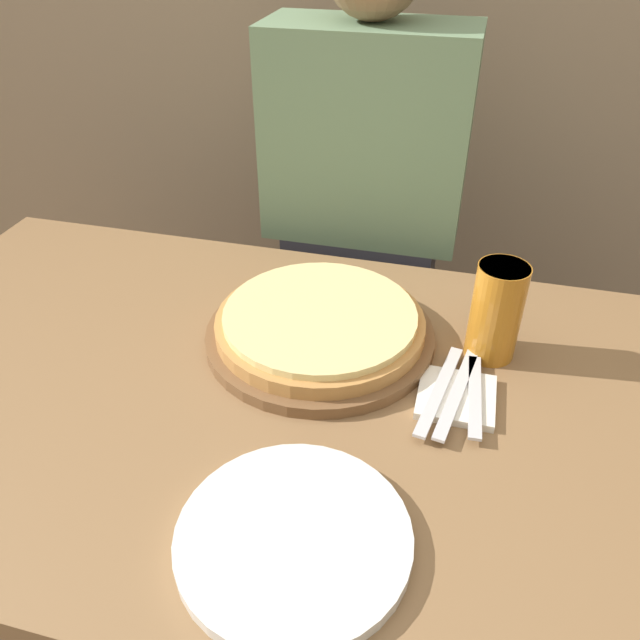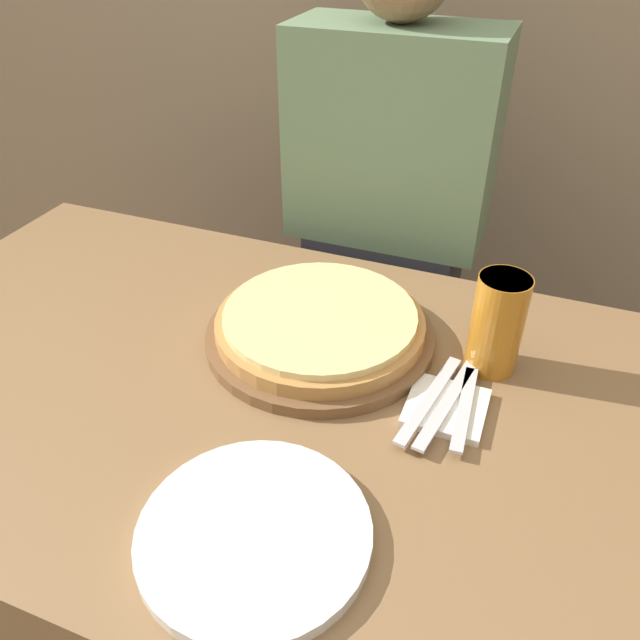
# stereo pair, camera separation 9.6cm
# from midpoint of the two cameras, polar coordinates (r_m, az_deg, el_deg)

# --- Properties ---
(dining_table) EXTENTS (1.46, 0.81, 0.73)m
(dining_table) POSITION_cam_midpoint_polar(r_m,az_deg,el_deg) (1.20, -0.79, -19.42)
(dining_table) COLOR olive
(dining_table) RESTS_ON ground_plane
(pizza_on_board) EXTENTS (0.37, 0.37, 0.06)m
(pizza_on_board) POSITION_cam_midpoint_polar(r_m,az_deg,el_deg) (1.00, 2.74, -0.75)
(pizza_on_board) COLOR brown
(pizza_on_board) RESTS_ON dining_table
(beer_glass) EXTENTS (0.08, 0.08, 0.16)m
(beer_glass) POSITION_cam_midpoint_polar(r_m,az_deg,el_deg) (0.96, 18.73, -0.11)
(beer_glass) COLOR #B7701E
(beer_glass) RESTS_ON dining_table
(dinner_plate) EXTENTS (0.27, 0.27, 0.02)m
(dinner_plate) POSITION_cam_midpoint_polar(r_m,az_deg,el_deg) (0.75, -2.16, -19.07)
(dinner_plate) COLOR silver
(dinner_plate) RESTS_ON dining_table
(napkin_stack) EXTENTS (0.11, 0.11, 0.01)m
(napkin_stack) POSITION_cam_midpoint_polar(r_m,az_deg,el_deg) (0.91, 14.45, -7.89)
(napkin_stack) COLOR silver
(napkin_stack) RESTS_ON dining_table
(fork) EXTENTS (0.05, 0.20, 0.00)m
(fork) POSITION_cam_midpoint_polar(r_m,az_deg,el_deg) (0.91, 12.98, -7.16)
(fork) COLOR silver
(fork) RESTS_ON napkin_stack
(dinner_knife) EXTENTS (0.05, 0.20, 0.00)m
(dinner_knife) POSITION_cam_midpoint_polar(r_m,az_deg,el_deg) (0.91, 14.53, -7.50)
(dinner_knife) COLOR silver
(dinner_knife) RESTS_ON napkin_stack
(spoon) EXTENTS (0.03, 0.17, 0.00)m
(spoon) POSITION_cam_midpoint_polar(r_m,az_deg,el_deg) (0.91, 16.09, -7.84)
(spoon) COLOR silver
(spoon) RESTS_ON napkin_stack
(diner_person) EXTENTS (0.41, 0.20, 1.31)m
(diner_person) POSITION_cam_midpoint_polar(r_m,az_deg,el_deg) (1.43, 7.75, 5.52)
(diner_person) COLOR #33333D
(diner_person) RESTS_ON ground_plane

